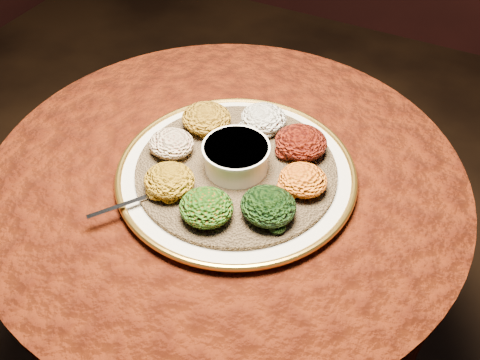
% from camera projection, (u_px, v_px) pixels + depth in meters
% --- Properties ---
extents(table, '(0.96, 0.96, 0.73)m').
position_uv_depth(table, '(227.00, 228.00, 1.19)').
color(table, black).
rests_on(table, ground).
extents(platter, '(0.55, 0.55, 0.02)m').
position_uv_depth(platter, '(236.00, 173.00, 1.04)').
color(platter, beige).
rests_on(platter, table).
extents(injera, '(0.40, 0.40, 0.01)m').
position_uv_depth(injera, '(236.00, 169.00, 1.04)').
color(injera, brown).
rests_on(injera, platter).
extents(stew_bowl, '(0.13, 0.13, 0.05)m').
position_uv_depth(stew_bowl, '(236.00, 155.00, 1.01)').
color(stew_bowl, white).
rests_on(stew_bowl, injera).
extents(spoon, '(0.10, 0.12, 0.01)m').
position_uv_depth(spoon, '(150.00, 195.00, 0.97)').
color(spoon, silver).
rests_on(spoon, injera).
extents(portion_ayib, '(0.10, 0.09, 0.05)m').
position_uv_depth(portion_ayib, '(264.00, 118.00, 1.10)').
color(portion_ayib, silver).
rests_on(portion_ayib, injera).
extents(portion_kitfo, '(0.10, 0.10, 0.05)m').
position_uv_depth(portion_kitfo, '(301.00, 142.00, 1.05)').
color(portion_kitfo, black).
rests_on(portion_kitfo, injera).
extents(portion_tikil, '(0.09, 0.09, 0.04)m').
position_uv_depth(portion_tikil, '(303.00, 180.00, 0.98)').
color(portion_tikil, '#BF880F').
rests_on(portion_tikil, injera).
extents(portion_gomen, '(0.10, 0.09, 0.05)m').
position_uv_depth(portion_gomen, '(268.00, 206.00, 0.93)').
color(portion_gomen, black).
rests_on(portion_gomen, injera).
extents(portion_mixveg, '(0.10, 0.09, 0.05)m').
position_uv_depth(portion_mixveg, '(206.00, 207.00, 0.93)').
color(portion_mixveg, '#AF420B').
rests_on(portion_mixveg, injera).
extents(portion_kik, '(0.10, 0.09, 0.05)m').
position_uv_depth(portion_kik, '(169.00, 180.00, 0.97)').
color(portion_kik, '#A3730E').
rests_on(portion_kik, injera).
extents(portion_timatim, '(0.09, 0.09, 0.04)m').
position_uv_depth(portion_timatim, '(172.00, 144.00, 1.05)').
color(portion_timatim, maroon).
rests_on(portion_timatim, injera).
extents(portion_shiro, '(0.10, 0.10, 0.05)m').
position_uv_depth(portion_shiro, '(206.00, 118.00, 1.10)').
color(portion_shiro, '#9E6D13').
rests_on(portion_shiro, injera).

